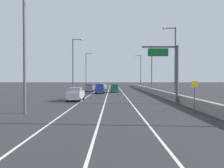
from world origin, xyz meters
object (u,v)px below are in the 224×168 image
(lamp_post_left_mid, at_px, (74,63))
(car_green_4, at_px, (115,88))
(overhead_sign_gantry, at_px, (171,67))
(lamp_post_right_fourth, at_px, (140,69))
(car_blue_0, at_px, (100,89))
(lamp_post_left_near, at_px, (27,44))
(lamp_post_left_far, at_px, (87,69))
(lamp_post_right_second, at_px, (174,58))
(lamp_post_right_third, at_px, (151,66))
(car_white_3, at_px, (103,87))
(speed_advisory_sign, at_px, (195,94))
(car_silver_2, at_px, (76,94))
(car_gray_1, at_px, (90,88))

(lamp_post_left_mid, height_order, car_green_4, lamp_post_left_mid)
(overhead_sign_gantry, distance_m, lamp_post_right_fourth, 47.26)
(overhead_sign_gantry, bearing_deg, car_blue_0, 116.05)
(lamp_post_left_near, xyz_separation_m, lamp_post_left_far, (0.05, 49.10, 0.00))
(car_blue_0, height_order, car_green_4, car_blue_0)
(lamp_post_right_second, distance_m, lamp_post_right_third, 20.46)
(lamp_post_right_second, height_order, car_white_3, lamp_post_right_second)
(speed_advisory_sign, xyz_separation_m, lamp_post_right_fourth, (1.36, 54.20, 4.65))
(lamp_post_right_second, relative_size, lamp_post_left_far, 1.00)
(car_blue_0, relative_size, car_silver_2, 0.91)
(car_green_4, bearing_deg, car_white_3, 105.39)
(car_white_3, bearing_deg, lamp_post_left_far, 145.54)
(speed_advisory_sign, height_order, lamp_post_left_near, lamp_post_left_near)
(lamp_post_left_far, bearing_deg, car_green_4, -60.86)
(car_silver_2, bearing_deg, lamp_post_right_second, 8.75)
(lamp_post_right_fourth, distance_m, lamp_post_left_near, 57.99)
(lamp_post_left_mid, relative_size, car_gray_1, 2.50)
(lamp_post_left_far, relative_size, car_white_3, 2.57)
(car_blue_0, xyz_separation_m, car_white_3, (0.15, 16.30, -0.07))
(speed_advisory_sign, xyz_separation_m, car_silver_2, (-13.34, 10.99, -0.76))
(car_gray_1, bearing_deg, car_blue_0, -68.58)
(lamp_post_right_second, relative_size, lamp_post_left_mid, 1.00)
(car_gray_1, xyz_separation_m, car_white_3, (3.00, 9.03, -0.02))
(car_blue_0, height_order, car_silver_2, car_blue_0)
(speed_advisory_sign, height_order, car_green_4, speed_advisory_sign)
(lamp_post_right_fourth, xyz_separation_m, car_white_3, (-11.93, -9.87, -5.44))
(speed_advisory_sign, bearing_deg, car_silver_2, 140.52)
(overhead_sign_gantry, xyz_separation_m, lamp_post_right_fourth, (1.81, 47.19, 1.69))
(lamp_post_left_far, bearing_deg, speed_advisory_sign, -71.73)
(car_white_3, bearing_deg, lamp_post_right_third, -41.28)
(speed_advisory_sign, bearing_deg, lamp_post_right_third, 87.48)
(overhead_sign_gantry, bearing_deg, car_green_4, 105.09)
(lamp_post_right_fourth, relative_size, lamp_post_left_mid, 1.00)
(lamp_post_right_fourth, height_order, car_silver_2, lamp_post_right_fourth)
(car_white_3, height_order, car_green_4, car_white_3)
(lamp_post_left_near, xyz_separation_m, car_silver_2, (2.53, 12.16, -5.42))
(car_silver_2, bearing_deg, lamp_post_left_far, 93.84)
(speed_advisory_sign, relative_size, car_blue_0, 0.70)
(lamp_post_right_fourth, bearing_deg, lamp_post_left_far, -159.94)
(lamp_post_right_fourth, bearing_deg, car_green_4, -112.33)
(lamp_post_right_fourth, height_order, car_green_4, lamp_post_right_fourth)
(overhead_sign_gantry, bearing_deg, lamp_post_right_fourth, 87.81)
(car_silver_2, bearing_deg, lamp_post_right_third, 56.92)
(speed_advisory_sign, relative_size, lamp_post_right_third, 0.27)
(lamp_post_left_mid, xyz_separation_m, car_green_4, (8.21, 9.47, -5.45))
(lamp_post_right_fourth, relative_size, car_green_4, 2.74)
(lamp_post_right_second, xyz_separation_m, car_green_4, (-8.97, 19.56, -5.45))
(overhead_sign_gantry, height_order, lamp_post_right_fourth, lamp_post_right_fourth)
(lamp_post_right_second, xyz_separation_m, lamp_post_right_third, (-0.08, 20.46, 0.00))
(car_silver_2, bearing_deg, speed_advisory_sign, -39.48)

